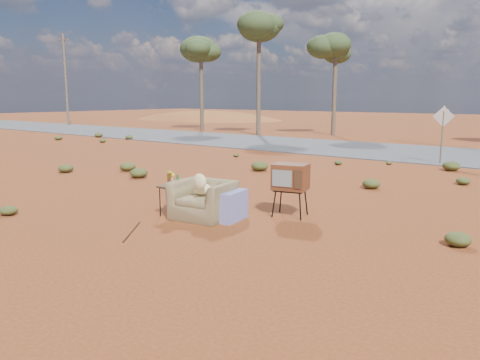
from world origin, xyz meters
The scene contains 13 objects.
ground centered at (0.00, 0.00, 0.00)m, with size 140.00×140.00×0.00m, color brown.
highway centered at (0.00, 15.00, 0.02)m, with size 140.00×7.00×0.04m, color #565659.
dirt_mound centered at (-30.00, 34.00, 0.00)m, with size 26.00×18.00×2.00m, color #A15726.
armchair centered at (-0.13, 0.59, 0.49)m, with size 1.50×1.10×1.05m.
tv_unit centered at (1.15, 1.78, 0.84)m, with size 0.82×0.71×1.13m.
side_table centered at (-0.89, 0.29, 0.68)m, with size 0.48×0.48×0.93m.
rusty_bar centered at (-0.57, -1.08, 0.02)m, with size 0.04×0.04×1.33m, color #512715.
road_sign centered at (1.50, 12.00, 1.50)m, with size 0.78×0.06×2.19m.
eucalyptus_far_left centered at (-18.00, 20.00, 5.94)m, with size 3.20×3.20×7.10m.
eucalyptus_left centered at (-12.00, 19.00, 6.92)m, with size 3.20×3.20×8.10m.
eucalyptus_near_left centered at (-8.00, 22.00, 5.45)m, with size 3.20×3.20×6.60m.
utility_pole_west centered at (-32.00, 17.50, 4.15)m, with size 1.40×0.20×8.00m.
scrub_patch centered at (-0.82, 4.41, 0.14)m, with size 17.49×8.07×0.33m.
Camera 1 is at (6.26, -6.55, 2.51)m, focal length 35.00 mm.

